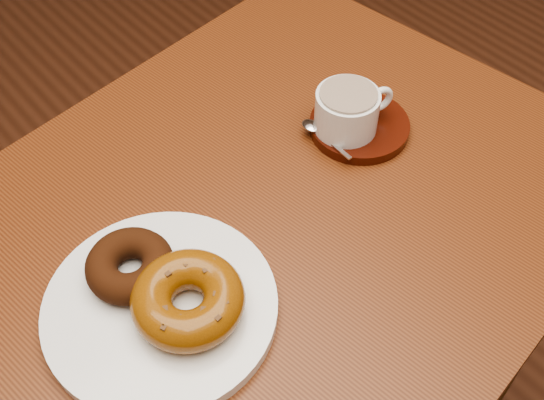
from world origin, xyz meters
TOP-DOWN VIEW (x-y plane):
  - cafe_table at (0.04, 0.12)m, footprint 0.97×0.78m
  - donut_plate at (-0.12, 0.08)m, footprint 0.30×0.30m
  - donut_cinnamon at (-0.12, 0.13)m, footprint 0.11×0.11m
  - donut_caramel at (-0.10, 0.06)m, footprint 0.15×0.15m
  - saucer at (0.25, 0.15)m, footprint 0.18×0.18m
  - coffee_cup at (0.23, 0.15)m, footprint 0.11×0.08m
  - teaspoon at (0.19, 0.18)m, footprint 0.02×0.09m

SIDE VIEW (x-z plane):
  - cafe_table at x=0.04m, z-range 0.28..1.12m
  - saucer at x=0.25m, z-range 0.83..0.85m
  - donut_plate at x=-0.12m, z-range 0.83..0.85m
  - teaspoon at x=0.19m, z-range 0.85..0.85m
  - donut_cinnamon at x=-0.12m, z-range 0.85..0.88m
  - donut_caramel at x=-0.10m, z-range 0.85..0.89m
  - coffee_cup at x=0.23m, z-range 0.85..0.91m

